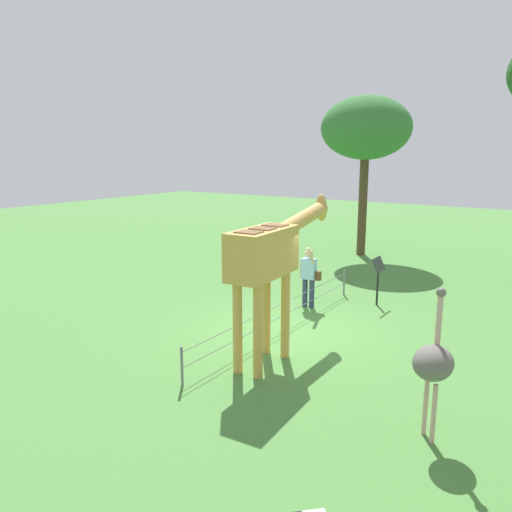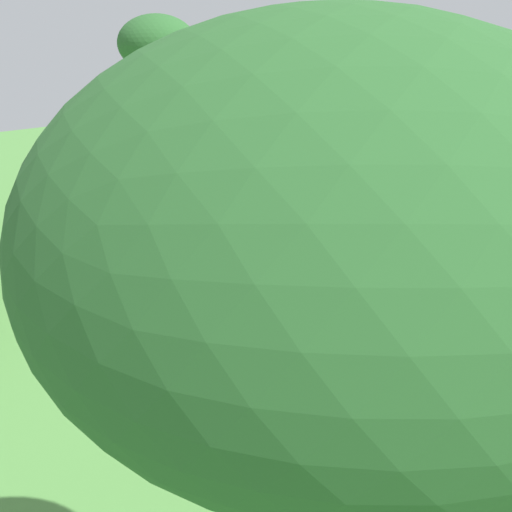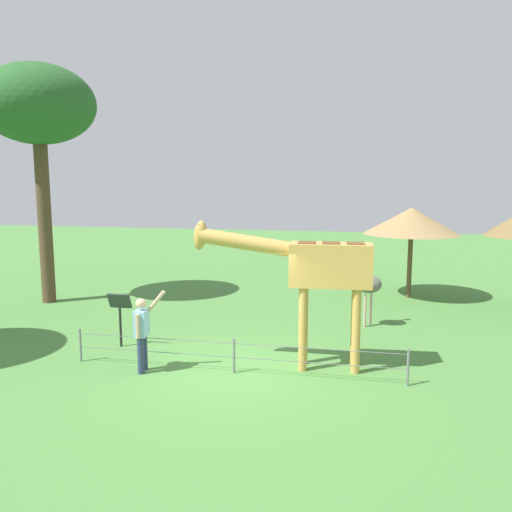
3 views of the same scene
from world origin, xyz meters
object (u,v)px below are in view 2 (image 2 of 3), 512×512
object	(u,v)px
tree_west	(158,48)
info_sign	(303,361)
giraffe	(206,233)
tree_east	(325,248)
zebra	(30,227)
visitor	(317,316)
ostrich	(70,282)

from	to	relation	value
tree_west	info_sign	world-z (taller)	tree_west
tree_west	info_sign	distance (m)	14.88
giraffe	tree_east	xyz separation A→B (m)	(9.09, -4.32, 4.08)
zebra	tree_east	xyz separation A→B (m)	(14.85, -0.97, 5.05)
zebra	visitor	bearing A→B (deg)	25.03
giraffe	tree_east	world-z (taller)	tree_east
giraffe	ostrich	distance (m)	3.77
visitor	tree_east	size ratio (longest dim) A/B	0.23
ostrich	tree_west	size ratio (longest dim) A/B	0.30
zebra	info_sign	bearing A→B (deg)	15.27
zebra	ostrich	bearing A→B (deg)	-1.40
zebra	tree_west	bearing A→B (deg)	114.48
visitor	ostrich	xyz separation A→B (m)	(-4.65, -4.43, 0.27)
tree_east	info_sign	xyz separation A→B (m)	(-4.39, 3.83, -5.27)
tree_east	tree_west	xyz separation A→B (m)	(-17.80, 7.47, 0.06)
tree_east	info_sign	bearing A→B (deg)	138.96
giraffe	tree_east	size ratio (longest dim) A/B	0.51
visitor	ostrich	distance (m)	6.43
visitor	zebra	size ratio (longest dim) A/B	1.04
tree_east	giraffe	bearing A→B (deg)	154.59
zebra	ostrich	world-z (taller)	ostrich
giraffe	visitor	distance (m)	3.82
visitor	info_sign	world-z (taller)	visitor
giraffe	zebra	size ratio (longest dim) A/B	2.31
zebra	tree_west	xyz separation A→B (m)	(-2.96, 6.49, 5.11)
zebra	tree_east	size ratio (longest dim) A/B	0.22
giraffe	info_sign	distance (m)	4.87
tree_west	giraffe	bearing A→B (deg)	-19.86
giraffe	ostrich	bearing A→B (deg)	-108.62
giraffe	tree_east	bearing A→B (deg)	-25.41
tree_west	info_sign	size ratio (longest dim) A/B	5.68
info_sign	tree_west	bearing A→B (deg)	164.81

